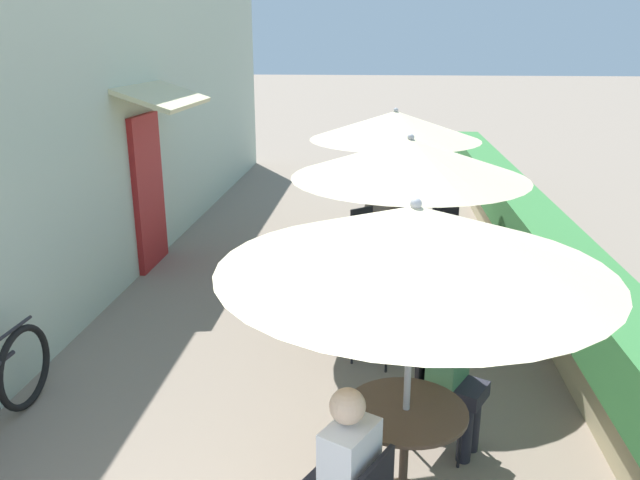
{
  "coord_description": "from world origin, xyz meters",
  "views": [
    {
      "loc": [
        0.75,
        -1.73,
        3.02
      ],
      "look_at": [
        0.15,
        4.59,
        1.0
      ],
      "focal_mm": 35.0,
      "sensor_mm": 36.0,
      "label": 1
    }
  ],
  "objects_px": {
    "cafe_chair_far_back": "(356,231)",
    "cafe_chair_near_left": "(439,385)",
    "coffee_cup_mid": "(398,260)",
    "coffee_cup_far": "(396,201)",
    "seated_patron_near_left": "(455,370)",
    "patio_umbrella_far": "(395,126)",
    "patio_table_mid": "(404,284)",
    "patio_table_near": "(405,434)",
    "patio_umbrella_mid": "(410,158)",
    "patio_table_far": "(392,219)",
    "cafe_chair_mid_right": "(421,265)",
    "cafe_chair_far_right": "(376,208)",
    "seated_patron_near_right": "(341,476)",
    "patio_umbrella_near": "(414,238)",
    "cafe_chair_mid_left": "(384,314)",
    "cafe_chair_far_left": "(443,225)"
  },
  "relations": [
    {
      "from": "cafe_chair_far_back",
      "to": "cafe_chair_near_left",
      "type": "bearing_deg",
      "value": -121.09
    },
    {
      "from": "coffee_cup_mid",
      "to": "coffee_cup_far",
      "type": "relative_size",
      "value": 1.0
    },
    {
      "from": "seated_patron_near_left",
      "to": "patio_umbrella_far",
      "type": "xyz_separation_m",
      "value": [
        -0.39,
        4.64,
        1.22
      ]
    },
    {
      "from": "patio_umbrella_far",
      "to": "patio_table_mid",
      "type": "bearing_deg",
      "value": -87.9
    },
    {
      "from": "patio_table_near",
      "to": "coffee_cup_mid",
      "type": "bearing_deg",
      "value": 89.72
    },
    {
      "from": "patio_umbrella_far",
      "to": "coffee_cup_far",
      "type": "height_order",
      "value": "patio_umbrella_far"
    },
    {
      "from": "patio_umbrella_mid",
      "to": "cafe_chair_far_back",
      "type": "relative_size",
      "value": 2.76
    },
    {
      "from": "patio_table_far",
      "to": "cafe_chair_far_back",
      "type": "xyz_separation_m",
      "value": [
        -0.5,
        -0.56,
        -0.03
      ]
    },
    {
      "from": "patio_table_near",
      "to": "cafe_chair_mid_right",
      "type": "xyz_separation_m",
      "value": [
        0.3,
        3.4,
        -0.03
      ]
    },
    {
      "from": "coffee_cup_mid",
      "to": "cafe_chair_far_right",
      "type": "bearing_deg",
      "value": 94.51
    },
    {
      "from": "patio_umbrella_mid",
      "to": "patio_umbrella_far",
      "type": "bearing_deg",
      "value": 92.1
    },
    {
      "from": "seated_patron_near_right",
      "to": "coffee_cup_mid",
      "type": "height_order",
      "value": "seated_patron_near_right"
    },
    {
      "from": "patio_umbrella_near",
      "to": "cafe_chair_mid_right",
      "type": "height_order",
      "value": "patio_umbrella_near"
    },
    {
      "from": "patio_table_far",
      "to": "patio_umbrella_far",
      "type": "xyz_separation_m",
      "value": [
        0.0,
        0.0,
        1.36
      ]
    },
    {
      "from": "patio_umbrella_mid",
      "to": "patio_table_far",
      "type": "height_order",
      "value": "patio_umbrella_mid"
    },
    {
      "from": "cafe_chair_mid_right",
      "to": "cafe_chair_far_right",
      "type": "bearing_deg",
      "value": -145.59
    },
    {
      "from": "seated_patron_near_right",
      "to": "seated_patron_near_left",
      "type": "bearing_deg",
      "value": -2.72
    },
    {
      "from": "cafe_chair_mid_left",
      "to": "cafe_chair_far_right",
      "type": "bearing_deg",
      "value": 24.17
    },
    {
      "from": "patio_table_near",
      "to": "cafe_chair_mid_left",
      "type": "distance_m",
      "value": 1.98
    },
    {
      "from": "coffee_cup_far",
      "to": "cafe_chair_far_back",
      "type": "bearing_deg",
      "value": -128.92
    },
    {
      "from": "patio_umbrella_near",
      "to": "seated_patron_near_right",
      "type": "height_order",
      "value": "patio_umbrella_near"
    },
    {
      "from": "patio_table_near",
      "to": "cafe_chair_far_back",
      "type": "relative_size",
      "value": 0.93
    },
    {
      "from": "seated_patron_near_right",
      "to": "patio_umbrella_far",
      "type": "bearing_deg",
      "value": 24.82
    },
    {
      "from": "patio_umbrella_far",
      "to": "cafe_chair_far_back",
      "type": "height_order",
      "value": "patio_umbrella_far"
    },
    {
      "from": "cafe_chair_mid_left",
      "to": "patio_table_far",
      "type": "distance_m",
      "value": 3.3
    },
    {
      "from": "patio_umbrella_near",
      "to": "seated_patron_near_left",
      "type": "distance_m",
      "value": 1.43
    },
    {
      "from": "cafe_chair_mid_right",
      "to": "patio_table_far",
      "type": "distance_m",
      "value": 1.9
    },
    {
      "from": "patio_table_near",
      "to": "patio_umbrella_near",
      "type": "height_order",
      "value": "patio_umbrella_near"
    },
    {
      "from": "cafe_chair_far_back",
      "to": "cafe_chair_far_right",
      "type": "bearing_deg",
      "value": 35.87
    },
    {
      "from": "patio_table_near",
      "to": "cafe_chair_mid_right",
      "type": "height_order",
      "value": "cafe_chair_mid_right"
    },
    {
      "from": "patio_table_near",
      "to": "patio_table_mid",
      "type": "relative_size",
      "value": 1.0
    },
    {
      "from": "cafe_chair_mid_left",
      "to": "coffee_cup_far",
      "type": "bearing_deg",
      "value": 19.54
    },
    {
      "from": "patio_umbrella_near",
      "to": "patio_umbrella_far",
      "type": "distance_m",
      "value": 5.27
    },
    {
      "from": "patio_umbrella_mid",
      "to": "cafe_chair_far_right",
      "type": "height_order",
      "value": "patio_umbrella_mid"
    },
    {
      "from": "seated_patron_near_right",
      "to": "cafe_chair_far_left",
      "type": "relative_size",
      "value": 1.44
    },
    {
      "from": "cafe_chair_near_left",
      "to": "cafe_chair_mid_right",
      "type": "relative_size",
      "value": 1.0
    },
    {
      "from": "cafe_chair_mid_left",
      "to": "cafe_chair_far_back",
      "type": "distance_m",
      "value": 2.77
    },
    {
      "from": "cafe_chair_near_left",
      "to": "patio_umbrella_near",
      "type": "bearing_deg",
      "value": 5.87
    },
    {
      "from": "cafe_chair_mid_right",
      "to": "cafe_chair_far_right",
      "type": "height_order",
      "value": "same"
    },
    {
      "from": "coffee_cup_mid",
      "to": "patio_umbrella_mid",
      "type": "bearing_deg",
      "value": -52.56
    },
    {
      "from": "cafe_chair_mid_right",
      "to": "patio_table_far",
      "type": "height_order",
      "value": "cafe_chair_mid_right"
    },
    {
      "from": "cafe_chair_mid_left",
      "to": "cafe_chair_mid_right",
      "type": "relative_size",
      "value": 1.0
    },
    {
      "from": "patio_umbrella_far",
      "to": "cafe_chair_far_left",
      "type": "distance_m",
      "value": 1.58
    },
    {
      "from": "seated_patron_near_right",
      "to": "patio_table_mid",
      "type": "bearing_deg",
      "value": 20.38
    },
    {
      "from": "cafe_chair_mid_left",
      "to": "cafe_chair_far_right",
      "type": "distance_m",
      "value": 4.01
    },
    {
      "from": "cafe_chair_near_left",
      "to": "seated_patron_near_left",
      "type": "distance_m",
      "value": 0.2
    },
    {
      "from": "patio_umbrella_near",
      "to": "coffee_cup_mid",
      "type": "height_order",
      "value": "patio_umbrella_near"
    },
    {
      "from": "patio_table_near",
      "to": "cafe_chair_mid_left",
      "type": "bearing_deg",
      "value": 93.67
    },
    {
      "from": "patio_umbrella_mid",
      "to": "cafe_chair_far_back",
      "type": "distance_m",
      "value": 2.53
    },
    {
      "from": "patio_umbrella_near",
      "to": "coffee_cup_far",
      "type": "distance_m",
      "value": 5.53
    }
  ]
}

